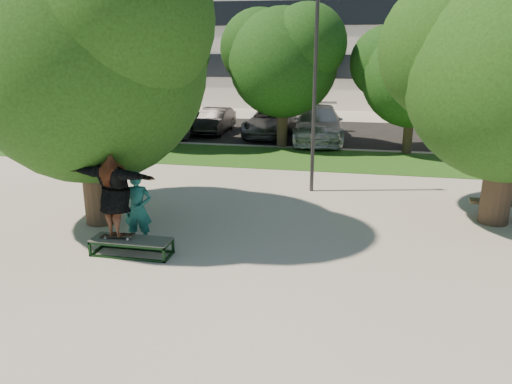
% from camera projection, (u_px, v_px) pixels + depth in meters
% --- Properties ---
extents(ground, '(120.00, 120.00, 0.00)m').
position_uv_depth(ground, '(248.00, 249.00, 11.58)').
color(ground, gray).
rests_on(ground, ground).
extents(grass_strip, '(30.00, 4.00, 0.02)m').
position_uv_depth(grass_strip, '(321.00, 160.00, 20.31)').
color(grass_strip, '#194F16').
rests_on(grass_strip, ground).
extents(asphalt_strip, '(40.00, 8.00, 0.01)m').
position_uv_depth(asphalt_strip, '(312.00, 132.00, 26.60)').
color(asphalt_strip, black).
rests_on(asphalt_strip, ground).
extents(tree_left, '(6.96, 5.95, 7.12)m').
position_uv_depth(tree_left, '(85.00, 50.00, 12.14)').
color(tree_left, '#38281E').
rests_on(tree_left, ground).
extents(tree_right, '(6.24, 5.33, 6.51)m').
position_uv_depth(tree_right, '(511.00, 64.00, 12.18)').
color(tree_right, '#38281E').
rests_on(tree_right, ground).
extents(bg_tree_left, '(5.28, 4.51, 5.77)m').
position_uv_depth(bg_tree_left, '(156.00, 62.00, 22.13)').
color(bg_tree_left, '#38281E').
rests_on(bg_tree_left, ground).
extents(bg_tree_mid, '(5.76, 4.92, 6.24)m').
position_uv_depth(bg_tree_mid, '(282.00, 56.00, 21.96)').
color(bg_tree_mid, '#38281E').
rests_on(bg_tree_mid, ground).
extents(bg_tree_right, '(5.04, 4.31, 5.43)m').
position_uv_depth(bg_tree_right, '(412.00, 70.00, 20.60)').
color(bg_tree_right, '#38281E').
rests_on(bg_tree_right, ground).
extents(lamppost, '(0.25, 0.15, 6.11)m').
position_uv_depth(lamppost, '(315.00, 92.00, 15.18)').
color(lamppost, '#2D2D30').
rests_on(lamppost, ground).
extents(grind_box, '(1.80, 0.60, 0.38)m').
position_uv_depth(grind_box, '(132.00, 247.00, 11.19)').
color(grind_box, black).
rests_on(grind_box, ground).
extents(skater_rig, '(2.34, 1.05, 1.92)m').
position_uv_depth(skater_rig, '(114.00, 196.00, 10.91)').
color(skater_rig, white).
rests_on(skater_rig, grind_box).
extents(bystander, '(0.72, 0.55, 1.78)m').
position_uv_depth(bystander, '(138.00, 209.00, 11.54)').
color(bystander, '#185D58').
rests_on(bystander, ground).
extents(car_silver_a, '(1.95, 3.93, 1.29)m').
position_uv_depth(car_silver_a, '(184.00, 123.00, 25.46)').
color(car_silver_a, '#B2B2B7').
rests_on(car_silver_a, asphalt_strip).
extents(car_dark, '(1.39, 3.88, 1.28)m').
position_uv_depth(car_dark, '(215.00, 121.00, 26.23)').
color(car_dark, black).
rests_on(car_dark, asphalt_strip).
extents(car_grey, '(2.30, 4.92, 1.36)m').
position_uv_depth(car_grey, '(270.00, 122.00, 25.41)').
color(car_grey, slate).
rests_on(car_grey, asphalt_strip).
extents(car_silver_b, '(2.77, 5.84, 1.64)m').
position_uv_depth(car_silver_b, '(318.00, 124.00, 24.10)').
color(car_silver_b, silver).
rests_on(car_silver_b, asphalt_strip).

